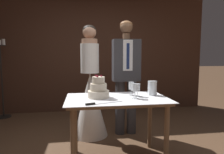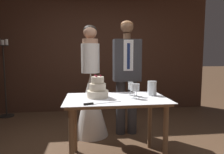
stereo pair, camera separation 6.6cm
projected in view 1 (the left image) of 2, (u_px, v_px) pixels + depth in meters
name	position (u px, v px, depth m)	size (l,w,h in m)	color
wall_back	(97.00, 47.00, 4.54)	(5.04, 0.12, 2.93)	#472B1E
cake_table	(117.00, 107.00, 2.35)	(1.18, 0.73, 0.77)	#8E6B4C
tiered_cake	(98.00, 89.00, 2.34)	(0.25, 0.25, 0.27)	beige
cake_knife	(97.00, 103.00, 2.02)	(0.40, 0.15, 0.02)	silver
wine_glass_near	(137.00, 88.00, 2.40)	(0.07, 0.07, 0.16)	silver
wine_glass_middle	(135.00, 88.00, 2.29)	(0.08, 0.08, 0.17)	silver
wine_glass_far	(131.00, 86.00, 2.48)	(0.06, 0.06, 0.17)	silver
hurricane_candle	(152.00, 88.00, 2.48)	(0.11, 0.11, 0.18)	silver
bride	(90.00, 96.00, 3.11)	(0.54, 0.54, 1.72)	white
groom	(126.00, 72.00, 3.15)	(0.42, 0.25, 1.79)	#38383D
candle_stand	(2.00, 79.00, 4.02)	(0.28, 0.28, 1.60)	black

